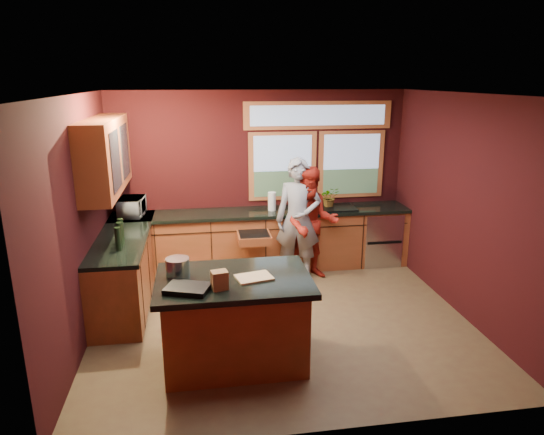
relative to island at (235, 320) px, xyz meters
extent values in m
plane|color=brown|center=(0.64, 0.82, -0.48)|extent=(4.50, 4.50, 0.00)
cube|color=black|center=(0.64, 2.82, 0.87)|extent=(4.50, 0.02, 2.70)
cube|color=black|center=(0.64, -1.18, 0.87)|extent=(4.50, 0.02, 2.70)
cube|color=black|center=(-1.61, 0.82, 0.87)|extent=(0.02, 4.00, 2.70)
cube|color=black|center=(2.89, 0.82, 0.87)|extent=(0.02, 4.00, 2.70)
cube|color=silver|center=(0.64, 0.82, 2.22)|extent=(4.50, 4.00, 0.02)
cube|color=#7687A4|center=(0.99, 2.81, 1.07)|extent=(1.06, 0.02, 1.06)
cube|color=#7687A4|center=(2.09, 2.81, 1.07)|extent=(1.06, 0.02, 1.06)
cube|color=#9C532D|center=(1.54, 2.81, 1.84)|extent=(2.30, 0.02, 0.42)
cube|color=brown|center=(-1.43, 1.67, 1.47)|extent=(0.36, 1.80, 0.90)
cube|color=brown|center=(0.64, 2.52, -0.04)|extent=(4.50, 0.60, 0.88)
cube|color=black|center=(0.64, 2.51, 0.43)|extent=(4.50, 0.64, 0.05)
cube|color=#B7B7BC|center=(2.49, 2.50, -0.05)|extent=(0.60, 0.58, 0.85)
cube|color=black|center=(1.74, 2.48, 0.43)|extent=(0.66, 0.46, 0.05)
cube|color=brown|center=(-1.31, 1.67, -0.04)|extent=(0.60, 2.30, 0.88)
cube|color=black|center=(-1.30, 1.67, 0.43)|extent=(0.64, 2.30, 0.05)
cube|color=brown|center=(0.00, 0.00, -0.04)|extent=(1.40, 0.90, 0.88)
cube|color=black|center=(0.00, 0.00, 0.44)|extent=(1.55, 1.05, 0.06)
imported|color=slate|center=(1.09, 2.07, 0.42)|extent=(0.75, 0.61, 1.79)
imported|color=maroon|center=(1.29, 2.07, 0.36)|extent=(0.91, 0.77, 1.67)
imported|color=#999999|center=(-1.28, 2.52, 0.59)|extent=(0.38, 0.52, 0.27)
imported|color=#999999|center=(1.69, 2.57, 0.61)|extent=(0.29, 0.25, 0.32)
cylinder|color=white|center=(0.78, 2.52, 0.59)|extent=(0.12, 0.12, 0.28)
cube|color=tan|center=(0.20, -0.05, 0.48)|extent=(0.40, 0.32, 0.02)
cylinder|color=#AFAFB4|center=(-0.55, 0.15, 0.56)|extent=(0.24, 0.24, 0.18)
cube|color=brown|center=(-0.15, -0.25, 0.56)|extent=(0.17, 0.15, 0.18)
cube|color=black|center=(-0.45, -0.25, 0.49)|extent=(0.47, 0.40, 0.05)
camera|label=1|loc=(-0.31, -4.50, 2.39)|focal=32.00mm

